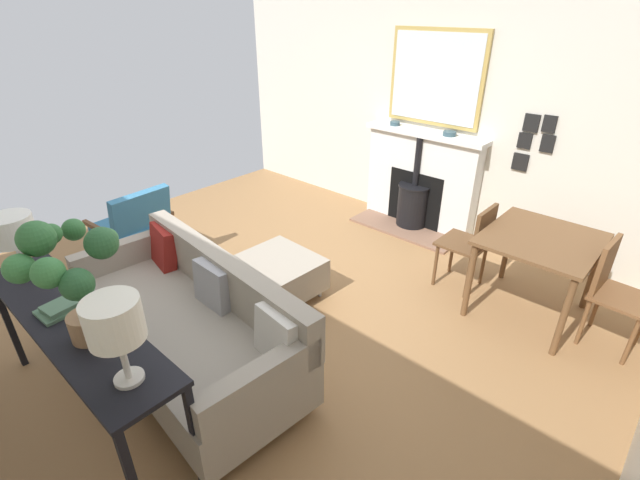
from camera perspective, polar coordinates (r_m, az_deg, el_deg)
The scene contains 18 objects.
ground_plane at distance 4.10m, azimuth -6.06°, elevation -7.58°, with size 4.85×5.59×0.01m, color olive.
wall_left at distance 5.35m, azimuth 13.50°, elevation 16.54°, with size 0.12×5.59×2.76m, color beige.
fireplace at distance 5.36m, azimuth 12.50°, elevation 6.81°, with size 0.60×1.43×1.13m.
mirror_over_mantel at distance 5.17m, azimuth 14.57°, elevation 19.42°, with size 0.04×1.09×0.98m.
mantel_bowl_near at distance 5.38m, azimuth 9.56°, elevation 14.54°, with size 0.12×0.12×0.05m.
mantel_bowl_far at distance 5.06m, azimuth 16.24°, elevation 12.98°, with size 0.14×0.14×0.05m.
sofa at distance 3.38m, azimuth -16.37°, elevation -10.17°, with size 1.04×2.11×0.79m.
ottoman at distance 4.00m, azimuth -5.50°, elevation -4.40°, with size 0.70×0.71×0.38m.
armchair_accent at distance 4.77m, azimuth -22.61°, elevation 2.21°, with size 0.72×0.65×0.82m.
console_table at distance 2.98m, azimuth -28.92°, elevation -10.12°, with size 0.40×1.84×0.79m.
table_lamp_near_end at distance 3.39m, azimuth -34.74°, elevation 0.93°, with size 0.27×0.27×0.42m.
table_lamp_far_end at distance 2.19m, azimuth -24.80°, elevation -9.60°, with size 0.25×0.25×0.45m.
potted_plant at distance 2.49m, azimuth -29.55°, elevation -3.19°, with size 0.53×0.51×0.68m.
book_stack at distance 3.01m, azimuth -30.11°, elevation -7.46°, with size 0.25×0.20×0.05m.
dining_table at distance 4.01m, azimuth 26.28°, elevation -0.96°, with size 0.91×0.83×0.72m.
dining_chair_near_fireplace at distance 4.21m, azimuth 18.89°, elevation -0.06°, with size 0.40×0.40×0.83m.
dining_chair_by_back_wall at distance 3.99m, azimuth 33.34°, elevation -4.94°, with size 0.42×0.42×0.85m.
photo_gallery_row at distance 4.85m, azimuth 25.64°, elevation 11.48°, with size 0.02×0.34×0.57m.
Camera 1 is at (2.18, 2.54, 2.37)m, focal length 25.02 mm.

